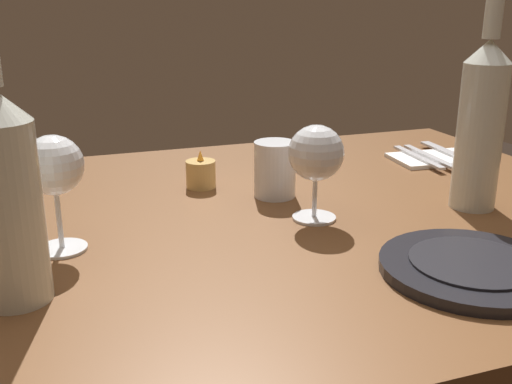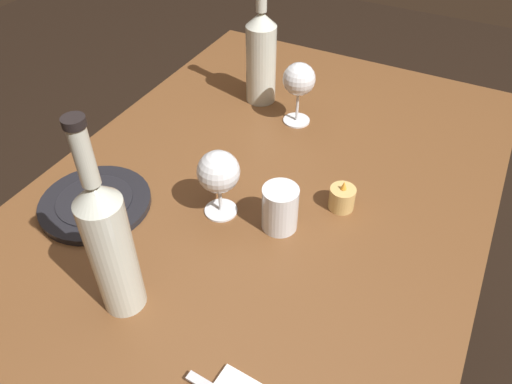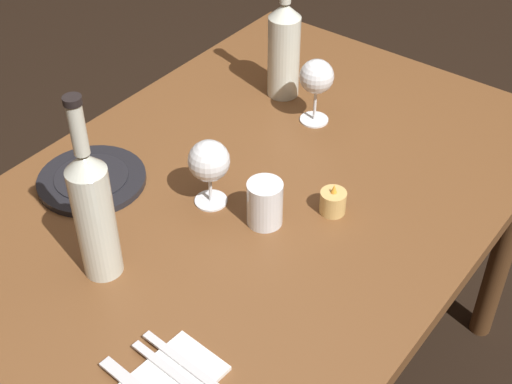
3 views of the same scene
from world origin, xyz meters
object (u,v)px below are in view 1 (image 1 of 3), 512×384
fork_outer (418,157)px  table_knife (451,154)px  wine_bottle (4,191)px  dinner_plate (472,267)px  wine_glass_left (316,155)px  fork_inner (428,156)px  wine_bottle_second (481,120)px  wine_glass_right (54,169)px  votive_candle (201,175)px  water_tumbler (275,172)px  folded_napkin (439,158)px

fork_outer → table_knife: same height
wine_bottle → fork_outer: size_ratio=1.87×
dinner_plate → wine_glass_left: bearing=113.7°
dinner_plate → fork_inner: 0.53m
wine_glass_left → wine_bottle: bearing=-163.7°
dinner_plate → fork_inner: size_ratio=1.24×
dinner_plate → wine_bottle_second: bearing=51.9°
fork_inner → wine_bottle: bearing=-155.8°
wine_glass_left → wine_bottle_second: (0.26, -0.03, 0.04)m
wine_bottle_second → table_knife: bearing=59.4°
dinner_plate → fork_inner: bearing=60.9°
wine_bottle_second → table_knife: (0.15, 0.26, -0.13)m
fork_outer → table_knife: size_ratio=0.86×
wine_glass_right → votive_candle: (0.24, 0.21, -0.09)m
water_tumbler → fork_inner: water_tumbler is taller
water_tumbler → wine_bottle: bearing=-148.7°
wine_glass_left → wine_bottle: wine_bottle is taller
wine_bottle → table_knife: size_ratio=1.61×
wine_bottle_second → table_knife: wine_bottle_second is taller
dinner_plate → folded_napkin: size_ratio=1.13×
dinner_plate → wine_glass_right: bearing=152.9°
dinner_plate → table_knife: bearing=56.0°
dinner_plate → fork_inner: dinner_plate is taller
wine_glass_right → wine_bottle_second: wine_bottle_second is taller
water_tumbler → wine_bottle_second: bearing=-29.1°
fork_inner → table_knife: size_ratio=0.86×
dinner_plate → folded_napkin: (0.28, 0.46, -0.00)m
wine_glass_left → water_tumbler: bearing=98.1°
dinner_plate → table_knife: (0.31, 0.46, 0.00)m
wine_glass_left → table_knife: 0.48m
wine_glass_left → wine_glass_right: 0.36m
wine_glass_right → votive_candle: wine_glass_right is taller
fork_inner → fork_outer: bearing=180.0°
wine_glass_right → fork_outer: 0.74m
wine_bottle → fork_outer: (0.75, 0.35, -0.12)m
wine_bottle → dinner_plate: bearing=-12.3°
wine_glass_right → table_knife: wine_glass_right is taller
wine_glass_right → dinner_plate: 0.53m
votive_candle → dinner_plate: (0.22, -0.44, -0.02)m
votive_candle → fork_inner: 0.48m
water_tumbler → fork_outer: size_ratio=0.52×
water_tumbler → fork_outer: bearing=16.7°
water_tumbler → dinner_plate: 0.38m
wine_glass_left → folded_napkin: (0.38, 0.23, -0.10)m
wine_bottle → water_tumbler: (0.40, 0.24, -0.09)m
dinner_plate → water_tumbler: bearing=108.6°
wine_glass_left → wine_bottle_second: size_ratio=0.39×
folded_napkin → wine_bottle: bearing=-156.5°
fork_outer → wine_glass_right: bearing=-162.3°
wine_bottle_second → water_tumbler: bearing=150.9°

